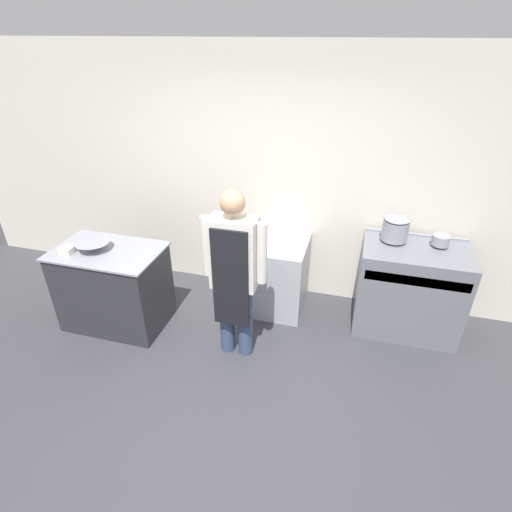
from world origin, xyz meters
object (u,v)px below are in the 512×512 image
person_cook (234,270)px  plastic_tub (68,250)px  mixing_bowl (94,246)px  sauce_pot (441,240)px  stove (409,289)px  stock_pot (395,228)px  fridge_unit (279,275)px

person_cook → plastic_tub: 1.68m
mixing_bowl → sauce_pot: bearing=14.6°
stove → mixing_bowl: (-3.06, -0.74, 0.45)m
stove → plastic_tub: (-3.26, -0.87, 0.44)m
stock_pot → sauce_pot: bearing=0.0°
plastic_tub → sauce_pot: (3.46, 0.98, 0.09)m
mixing_bowl → plastic_tub: 0.24m
stove → sauce_pot: (0.20, 0.11, 0.53)m
sauce_pot → stove: bearing=-150.8°
mixing_bowl → stock_pot: bearing=16.7°
stove → person_cook: 1.84m
person_cook → mixing_bowl: 1.48m
stove → person_cook: size_ratio=0.61×
sauce_pot → plastic_tub: bearing=-164.2°
stove → plastic_tub: bearing=-165.1°
fridge_unit → stock_pot: size_ratio=3.18×
person_cook → stock_pot: bearing=34.7°
stove → sauce_pot: sauce_pot is taller
plastic_tub → sauce_pot: bearing=15.8°
stove → sauce_pot: size_ratio=6.12×
person_cook → plastic_tub: size_ratio=13.76×
stock_pot → mixing_bowl: bearing=-163.3°
fridge_unit → stock_pot: (1.12, 0.10, 0.67)m
mixing_bowl → stock_pot: size_ratio=1.33×
fridge_unit → mixing_bowl: (-1.71, -0.75, 0.51)m
stove → person_cook: (-1.58, -0.83, 0.47)m
mixing_bowl → person_cook: bearing=-3.4°
person_cook → stock_pot: 1.65m
mixing_bowl → stove: bearing=13.5°
person_cook → mixing_bowl: size_ratio=4.96×
fridge_unit → plastic_tub: plastic_tub is taller
mixing_bowl → plastic_tub: size_ratio=2.77×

